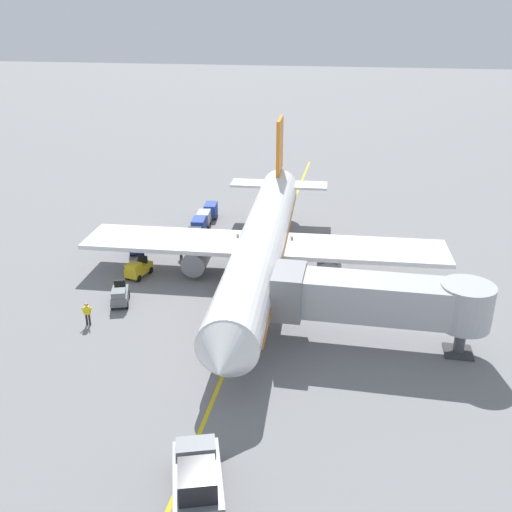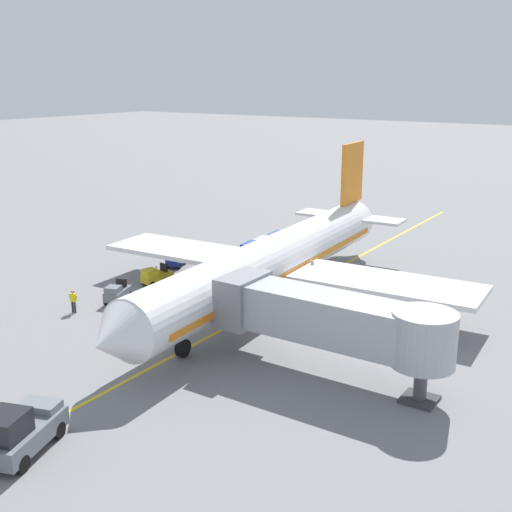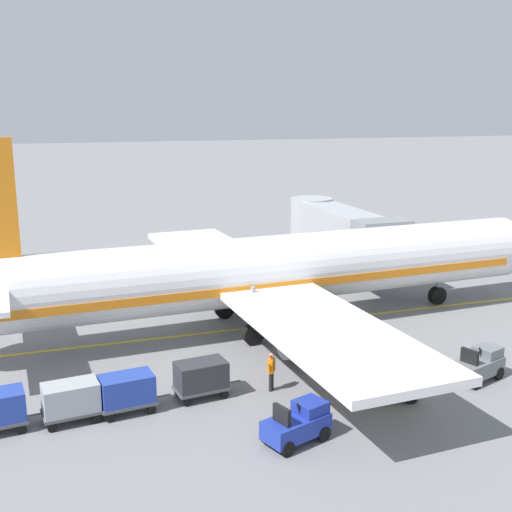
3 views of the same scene
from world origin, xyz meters
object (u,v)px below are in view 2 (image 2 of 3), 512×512
Objects in this scene: parked_airliner at (274,261)px; ground_crew_wing_walker at (212,265)px; baggage_cart_tail_end at (278,239)px; pushback_tractor at (19,431)px; baggage_tug_spare at (156,276)px; baggage_cart_front at (235,258)px; baggage_tug_lead at (176,259)px; baggage_tug_trailing at (117,293)px; baggage_cart_second_in_train at (251,249)px; baggage_cart_third_in_train at (263,244)px; ground_crew_loader at (73,300)px; jet_bridge at (330,319)px.

ground_crew_wing_walker is (7.85, -2.59, -2.23)m from parked_airliner.
baggage_cart_tail_end is at bearing -59.63° from parked_airliner.
baggage_tug_spare is at bearing -62.42° from pushback_tractor.
ground_crew_wing_walker is at bearing 84.24° from baggage_cart_front.
baggage_tug_trailing is at bearing 104.29° from baggage_tug_lead.
baggage_cart_front is at bearing 97.07° from baggage_cart_second_in_train.
ground_crew_loader is at bearing 82.57° from baggage_cart_third_in_train.
baggage_tug_spare is 12.89m from baggage_cart_third_in_train.
ground_crew_loader is at bearing 78.40° from baggage_cart_front.
ground_crew_wing_walker reaches higher than baggage_tug_trailing.
baggage_cart_front is at bearing -152.44° from baggage_tug_lead.
pushback_tractor is 1.64× the size of baggage_cart_second_in_train.
jet_bridge is 2.85× the size of pushback_tractor.
baggage_cart_tail_end is 1.75× the size of ground_crew_wing_walker.
parked_airliner is 13.55× the size of baggage_tug_trailing.
baggage_tug_trailing is at bearing -106.30° from ground_crew_loader.
jet_bridge is at bearing 135.75° from parked_airliner.
pushback_tractor is 1.64× the size of baggage_cart_front.
baggage_cart_second_in_train is at bearing 90.57° from baggage_cart_tail_end.
baggage_cart_second_in_train is 1.75× the size of ground_crew_wing_walker.
baggage_cart_tail_end is 23.75m from ground_crew_loader.
baggage_tug_lead is 10.08m from baggage_tug_trailing.
baggage_tug_lead is 0.93× the size of baggage_cart_tail_end.
baggage_cart_third_in_train is (17.21, -19.86, -2.51)m from jet_bridge.
baggage_tug_lead is (12.25, -3.16, -2.47)m from parked_airliner.
jet_bridge is 4.68× the size of baggage_cart_front.
baggage_tug_spare is at bearing -20.26° from jet_bridge.
baggage_cart_tail_end is (-0.04, -2.72, 0.00)m from baggage_cart_third_in_train.
pushback_tractor is 1.64× the size of baggage_cart_tail_end.
parked_airliner reaches higher than baggage_cart_third_in_train.
jet_bridge is at bearing -177.09° from ground_crew_loader.
baggage_tug_spare is at bearing 70.38° from baggage_cart_front.
baggage_tug_lead is at bearing -67.41° from baggage_tug_spare.
baggage_cart_tail_end is at bearing -98.13° from baggage_tug_spare.
pushback_tractor is at bearing 104.94° from baggage_cart_third_in_train.
jet_bridge is 19.29m from baggage_tug_trailing.
pushback_tractor is at bearing 116.69° from baggage_tug_lead.
ground_crew_loader is at bearing 86.11° from baggage_tug_spare.
baggage_cart_second_in_train is (9.11, -32.31, -0.15)m from pushback_tractor.
baggage_tug_trailing is 15.47m from baggage_cart_second_in_train.
baggage_cart_front is 1.75× the size of ground_crew_loader.
pushback_tractor is 1.64× the size of baggage_cart_third_in_train.
jet_bridge is at bearing -118.73° from pushback_tractor.
baggage_tug_trailing is 12.43m from baggage_cart_front.
baggage_cart_tail_end is at bearing -96.67° from ground_crew_loader.
baggage_cart_second_in_train is 4.87m from baggage_cart_tail_end.
parked_airliner reaches higher than ground_crew_loader.
baggage_cart_tail_end is (-4.27, -10.47, 0.24)m from baggage_tug_lead.
pushback_tractor is 2.88× the size of ground_crew_wing_walker.
baggage_tug_spare is 8.19m from ground_crew_loader.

